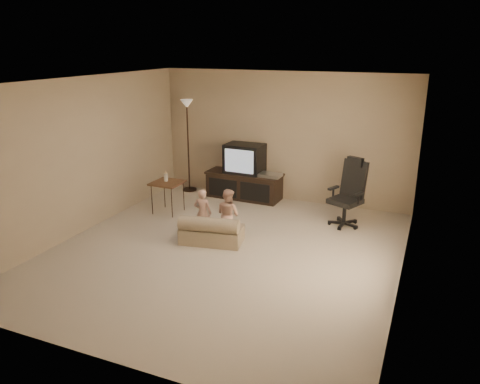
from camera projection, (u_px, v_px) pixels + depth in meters
The scene contains 9 objects.
floor at pixel (225, 252), 7.02m from camera, with size 5.50×5.50×0.00m, color #B9AA93.
room_shell at pixel (224, 153), 6.56m from camera, with size 5.50×5.50×5.50m.
tv_stand at pixel (245, 176), 9.33m from camera, with size 1.56×0.62×1.10m.
office_chair at pixel (348, 201), 7.95m from camera, with size 0.71×0.72×1.17m.
side_table at pixel (167, 183), 8.50m from camera, with size 0.53×0.53×0.79m.
floor_lamp at pixel (187, 125), 9.54m from camera, with size 0.30×0.30×1.91m.
child_sofa at pixel (211, 232), 7.28m from camera, with size 1.03×0.70×0.47m.
toddler_left at pixel (203, 213), 7.49m from camera, with size 0.29×0.21×0.79m, color tan.
toddler_right at pixel (228, 214), 7.38m from camera, with size 0.40×0.22×0.83m, color tan.
Camera 1 is at (2.71, -5.82, 2.99)m, focal length 35.00 mm.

